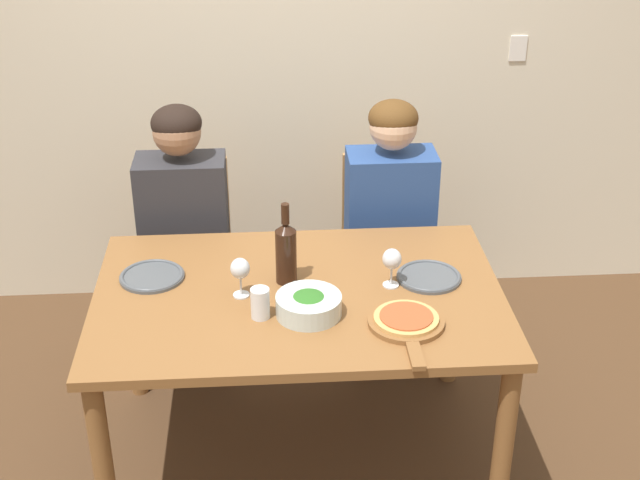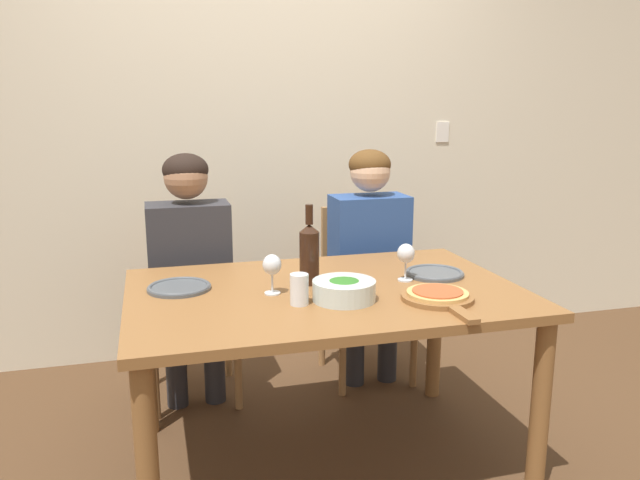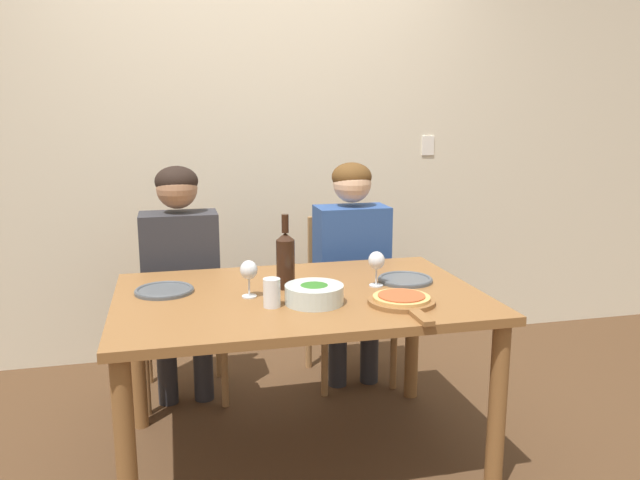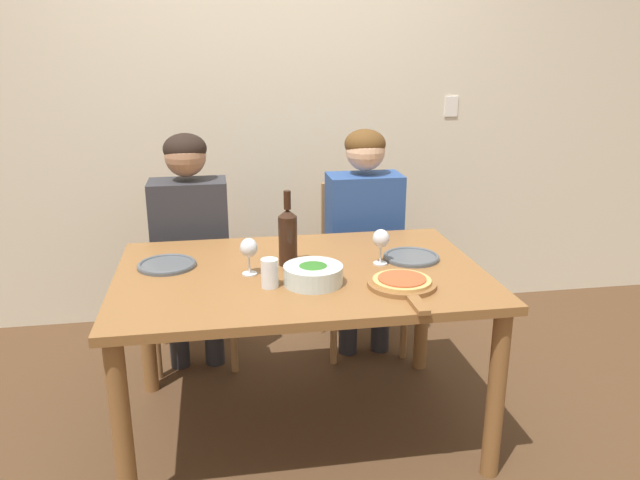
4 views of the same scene
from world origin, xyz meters
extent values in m
plane|color=#4C331E|center=(0.00, 0.00, 0.00)|extent=(40.00, 40.00, 0.00)
cube|color=beige|center=(0.00, 1.31, 1.35)|extent=(10.00, 0.05, 2.70)
cube|color=white|center=(1.10, 1.28, 1.25)|extent=(0.08, 0.01, 0.12)
cube|color=brown|center=(0.00, 0.00, 0.71)|extent=(1.48, 0.98, 0.04)
cylinder|color=brown|center=(-0.68, -0.43, 0.35)|extent=(0.07, 0.07, 0.70)
cylinder|color=brown|center=(0.68, -0.43, 0.35)|extent=(0.07, 0.07, 0.70)
cylinder|color=brown|center=(-0.68, 0.43, 0.35)|extent=(0.07, 0.07, 0.70)
cylinder|color=brown|center=(0.68, 0.43, 0.35)|extent=(0.07, 0.07, 0.70)
cube|color=#9E7042|center=(-0.46, 0.73, 0.41)|extent=(0.42, 0.42, 0.04)
cube|color=#9E7042|center=(-0.46, 0.93, 0.66)|extent=(0.38, 0.03, 0.45)
cylinder|color=#9E7042|center=(-0.65, 0.54, 0.20)|extent=(0.04, 0.04, 0.40)
cylinder|color=#9E7042|center=(-0.27, 0.54, 0.20)|extent=(0.04, 0.04, 0.40)
cylinder|color=#9E7042|center=(-0.65, 0.92, 0.20)|extent=(0.04, 0.04, 0.40)
cylinder|color=#9E7042|center=(-0.27, 0.92, 0.20)|extent=(0.04, 0.04, 0.40)
cube|color=#9E7042|center=(0.43, 0.73, 0.41)|extent=(0.42, 0.42, 0.04)
cube|color=#9E7042|center=(0.43, 0.93, 0.66)|extent=(0.38, 0.03, 0.45)
cylinder|color=#9E7042|center=(0.24, 0.54, 0.20)|extent=(0.04, 0.04, 0.40)
cylinder|color=#9E7042|center=(0.62, 0.54, 0.20)|extent=(0.04, 0.04, 0.40)
cylinder|color=#9E7042|center=(0.24, 0.92, 0.20)|extent=(0.04, 0.04, 0.40)
cylinder|color=#9E7042|center=(0.62, 0.92, 0.20)|extent=(0.04, 0.04, 0.40)
cylinder|color=#28282D|center=(-0.55, 0.65, 0.22)|extent=(0.10, 0.10, 0.43)
cylinder|color=#28282D|center=(-0.37, 0.65, 0.22)|extent=(0.10, 0.10, 0.43)
cube|color=#2D2D33|center=(-0.46, 0.71, 0.70)|extent=(0.38, 0.22, 0.54)
cylinder|color=#2D2D33|center=(-0.66, 0.47, 0.55)|extent=(0.07, 0.31, 0.14)
cylinder|color=#2D2D33|center=(-0.26, 0.47, 0.55)|extent=(0.07, 0.31, 0.14)
sphere|color=#9E7051|center=(-0.46, 0.71, 1.09)|extent=(0.20, 0.20, 0.20)
ellipsoid|color=black|center=(-0.46, 0.72, 1.13)|extent=(0.21, 0.21, 0.15)
cylinder|color=#28282D|center=(0.34, 0.65, 0.22)|extent=(0.10, 0.10, 0.43)
cylinder|color=#28282D|center=(0.52, 0.65, 0.22)|extent=(0.10, 0.10, 0.43)
cube|color=navy|center=(0.43, 0.71, 0.70)|extent=(0.38, 0.22, 0.54)
cylinder|color=navy|center=(0.23, 0.47, 0.55)|extent=(0.07, 0.31, 0.14)
cylinder|color=navy|center=(0.63, 0.47, 0.55)|extent=(0.07, 0.31, 0.14)
sphere|color=#DBAD89|center=(0.43, 0.71, 1.09)|extent=(0.20, 0.20, 0.20)
ellipsoid|color=#563819|center=(0.43, 0.72, 1.13)|extent=(0.21, 0.21, 0.15)
cylinder|color=black|center=(-0.04, 0.09, 0.84)|extent=(0.08, 0.08, 0.21)
cone|color=black|center=(-0.04, 0.09, 0.95)|extent=(0.08, 0.08, 0.03)
cylinder|color=black|center=(-0.04, 0.09, 1.01)|extent=(0.03, 0.03, 0.08)
cylinder|color=silver|center=(0.03, -0.15, 0.77)|extent=(0.23, 0.23, 0.07)
ellipsoid|color=#2D6B23|center=(0.03, -0.15, 0.77)|extent=(0.19, 0.19, 0.08)
cylinder|color=#4C5156|center=(-0.54, 0.14, 0.74)|extent=(0.24, 0.24, 0.01)
torus|color=#4C5156|center=(-0.54, 0.14, 0.74)|extent=(0.24, 0.24, 0.01)
cylinder|color=#4C5156|center=(0.49, 0.07, 0.74)|extent=(0.24, 0.24, 0.01)
torus|color=#4C5156|center=(0.49, 0.07, 0.74)|extent=(0.24, 0.24, 0.01)
cylinder|color=brown|center=(0.36, -0.23, 0.74)|extent=(0.26, 0.26, 0.02)
cube|color=brown|center=(0.36, -0.43, 0.74)|extent=(0.04, 0.14, 0.02)
cylinder|color=tan|center=(0.36, -0.23, 0.76)|extent=(0.22, 0.22, 0.01)
cylinder|color=#AD4C28|center=(0.36, -0.23, 0.76)|extent=(0.18, 0.18, 0.01)
cylinder|color=silver|center=(-0.21, -0.01, 0.74)|extent=(0.06, 0.06, 0.01)
cylinder|color=silver|center=(-0.21, -0.01, 0.78)|extent=(0.01, 0.01, 0.07)
ellipsoid|color=silver|center=(-0.21, -0.01, 0.84)|extent=(0.07, 0.07, 0.08)
ellipsoid|color=maroon|center=(-0.21, -0.01, 0.83)|extent=(0.06, 0.06, 0.03)
cylinder|color=silver|center=(0.34, 0.03, 0.74)|extent=(0.06, 0.06, 0.01)
cylinder|color=silver|center=(0.34, 0.03, 0.78)|extent=(0.01, 0.01, 0.07)
ellipsoid|color=silver|center=(0.34, 0.03, 0.84)|extent=(0.07, 0.07, 0.08)
ellipsoid|color=maroon|center=(0.34, 0.03, 0.83)|extent=(0.06, 0.06, 0.03)
cylinder|color=silver|center=(-0.14, -0.15, 0.79)|extent=(0.07, 0.07, 0.11)
camera|label=1|loc=(-0.11, -2.76, 2.40)|focal=50.00mm
camera|label=2|loc=(-0.62, -2.19, 1.43)|focal=35.00mm
camera|label=3|loc=(-0.50, -2.41, 1.46)|focal=35.00mm
camera|label=4|loc=(-0.32, -2.35, 1.61)|focal=35.00mm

